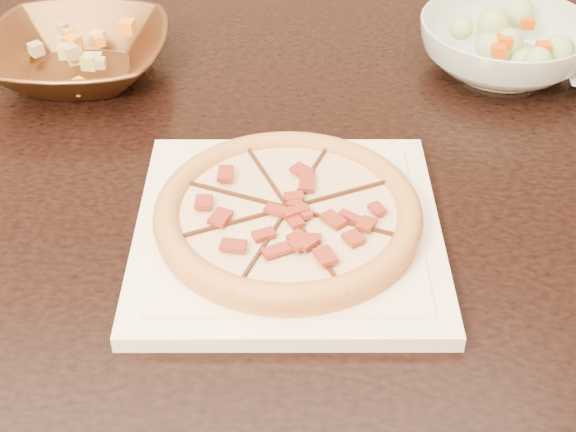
{
  "coord_description": "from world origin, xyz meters",
  "views": [
    {
      "loc": [
        0.28,
        -0.89,
        1.31
      ],
      "look_at": [
        0.26,
        -0.24,
        0.78
      ],
      "focal_mm": 50.0,
      "sensor_mm": 36.0,
      "label": 1
    }
  ],
  "objects_px": {
    "plate": "(288,230)",
    "dining_table": "(209,206)",
    "pizza": "(288,213)",
    "bronze_bowl": "(78,56)",
    "salad_bowl": "(503,46)"
  },
  "relations": [
    {
      "from": "plate",
      "to": "pizza",
      "type": "bearing_deg",
      "value": -175.28
    },
    {
      "from": "plate",
      "to": "pizza",
      "type": "height_order",
      "value": "pizza"
    },
    {
      "from": "pizza",
      "to": "salad_bowl",
      "type": "height_order",
      "value": "salad_bowl"
    },
    {
      "from": "dining_table",
      "to": "salad_bowl",
      "type": "distance_m",
      "value": 0.47
    },
    {
      "from": "dining_table",
      "to": "pizza",
      "type": "relative_size",
      "value": 5.48
    },
    {
      "from": "plate",
      "to": "salad_bowl",
      "type": "height_order",
      "value": "salad_bowl"
    },
    {
      "from": "dining_table",
      "to": "salad_bowl",
      "type": "bearing_deg",
      "value": 27.53
    },
    {
      "from": "pizza",
      "to": "bronze_bowl",
      "type": "xyz_separation_m",
      "value": [
        -0.3,
        0.34,
        -0.0
      ]
    },
    {
      "from": "plate",
      "to": "pizza",
      "type": "relative_size",
      "value": 1.18
    },
    {
      "from": "bronze_bowl",
      "to": "salad_bowl",
      "type": "distance_m",
      "value": 0.59
    },
    {
      "from": "plate",
      "to": "bronze_bowl",
      "type": "xyz_separation_m",
      "value": [
        -0.3,
        0.34,
        0.02
      ]
    },
    {
      "from": "plate",
      "to": "bronze_bowl",
      "type": "bearing_deg",
      "value": 131.57
    },
    {
      "from": "dining_table",
      "to": "bronze_bowl",
      "type": "distance_m",
      "value": 0.29
    },
    {
      "from": "plate",
      "to": "dining_table",
      "type": "bearing_deg",
      "value": 122.88
    },
    {
      "from": "pizza",
      "to": "dining_table",
      "type": "bearing_deg",
      "value": 122.87
    }
  ]
}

